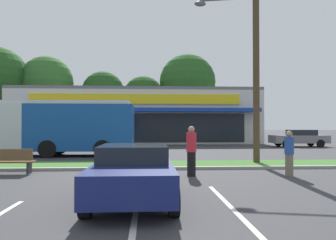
{
  "coord_description": "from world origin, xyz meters",
  "views": [
    {
      "loc": [
        0.59,
        -0.45,
        1.83
      ],
      "look_at": [
        1.7,
        18.1,
        2.14
      ],
      "focal_mm": 34.41,
      "sensor_mm": 36.0,
      "label": 1
    }
  ],
  "objects": [
    {
      "name": "tree_mid_left",
      "position": [
        -5.84,
        45.13,
        6.4
      ],
      "size": [
        5.95,
        5.95,
        9.4
      ],
      "color": "#473323",
      "rests_on": "ground_plane"
    },
    {
      "name": "grass_median",
      "position": [
        0.0,
        14.0,
        0.06
      ],
      "size": [
        56.0,
        2.2,
        0.12
      ],
      "primitive_type": "cube",
      "color": "#386B28",
      "rests_on": "ground_plane"
    },
    {
      "name": "city_bus",
      "position": [
        -5.91,
        19.11,
        1.76
      ],
      "size": [
        11.18,
        2.66,
        3.25
      ],
      "rotation": [
        0.0,
        0.0,
        3.14
      ],
      "color": "#144793",
      "rests_on": "ground_plane"
    },
    {
      "name": "tree_mid",
      "position": [
        -0.2,
        46.42,
        5.98
      ],
      "size": [
        5.98,
        5.98,
        8.98
      ],
      "color": "#473323",
      "rests_on": "ground_plane"
    },
    {
      "name": "parking_stripe_2",
      "position": [
        0.32,
        5.66,
        0.0
      ],
      "size": [
        0.12,
        4.8,
        0.01
      ],
      "primitive_type": "cube",
      "color": "silver",
      "rests_on": "ground_plane"
    },
    {
      "name": "bus_stop_bench",
      "position": [
        -4.54,
        11.95,
        0.5
      ],
      "size": [
        1.6,
        0.45,
        0.95
      ],
      "rotation": [
        0.0,
        0.0,
        3.14
      ],
      "color": "brown",
      "rests_on": "ground_plane"
    },
    {
      "name": "curb_lip",
      "position": [
        0.0,
        12.78,
        0.06
      ],
      "size": [
        56.0,
        0.24,
        0.12
      ],
      "primitive_type": "cube",
      "color": "#99968C",
      "rests_on": "ground_plane"
    },
    {
      "name": "pedestrian_by_pole",
      "position": [
        2.13,
        11.08,
        0.91
      ],
      "size": [
        0.36,
        0.36,
        1.8
      ],
      "rotation": [
        0.0,
        0.0,
        3.54
      ],
      "color": "black",
      "rests_on": "ground_plane"
    },
    {
      "name": "tree_left",
      "position": [
        -13.29,
        44.13,
        7.69
      ],
      "size": [
        7.03,
        7.03,
        11.22
      ],
      "color": "#473323",
      "rests_on": "ground_plane"
    },
    {
      "name": "pedestrian_near_bench",
      "position": [
        5.65,
        10.87,
        0.82
      ],
      "size": [
        0.33,
        0.33,
        1.63
      ],
      "rotation": [
        0.0,
        0.0,
        1.08
      ],
      "color": "#726651",
      "rests_on": "ground_plane"
    },
    {
      "name": "tree_mid_right",
      "position": [
        6.32,
        47.02,
        8.24
      ],
      "size": [
        8.29,
        8.29,
        12.4
      ],
      "color": "#473323",
      "rests_on": "ground_plane"
    },
    {
      "name": "parking_stripe_3",
      "position": [
        2.43,
        6.66,
        0.0
      ],
      "size": [
        0.12,
        4.8,
        0.01
      ],
      "primitive_type": "cube",
      "color": "silver",
      "rests_on": "ground_plane"
    },
    {
      "name": "storefront_building",
      "position": [
        -0.61,
        36.19,
        2.79
      ],
      "size": [
        24.76,
        13.73,
        5.57
      ],
      "color": "beige",
      "rests_on": "ground_plane"
    },
    {
      "name": "car_2",
      "position": [
        0.22,
        7.3,
        0.71
      ],
      "size": [
        1.96,
        4.13,
        1.35
      ],
      "rotation": [
        0.0,
        0.0,
        -1.57
      ],
      "color": "navy",
      "rests_on": "ground_plane"
    },
    {
      "name": "car_4",
      "position": [
        13.45,
        26.34,
        0.75
      ],
      "size": [
        4.72,
        1.88,
        1.45
      ],
      "rotation": [
        0.0,
        0.0,
        3.14
      ],
      "color": "slate",
      "rests_on": "ground_plane"
    },
    {
      "name": "utility_pole",
      "position": [
        5.45,
        14.23,
        5.78
      ],
      "size": [
        3.15,
        2.37,
        10.86
      ],
      "color": "#4C3826",
      "rests_on": "ground_plane"
    }
  ]
}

